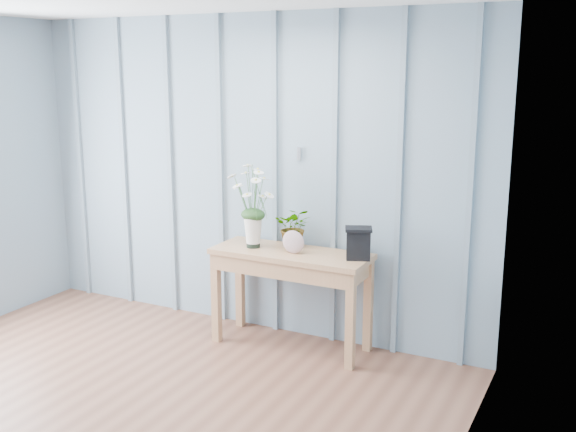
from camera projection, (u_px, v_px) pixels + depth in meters
The scene contains 6 objects.
room_shell at pixel (135, 85), 4.03m from camera, with size 4.00×4.50×2.50m.
sideboard at pixel (291, 266), 5.04m from camera, with size 1.20×0.45×0.75m.
daisy_vase at pixel (253, 194), 5.04m from camera, with size 0.46×0.35×0.65m.
spider_plant at pixel (294, 227), 5.11m from camera, with size 0.28×0.24×0.31m, color #1B3E19.
felt_disc_vessel at pixel (293, 242), 4.94m from camera, with size 0.17×0.05×0.17m, color #844D5E.
carved_box at pixel (358, 243), 4.79m from camera, with size 0.23×0.21×0.23m.
Camera 1 is at (2.67, -2.34, 2.10)m, focal length 42.00 mm.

